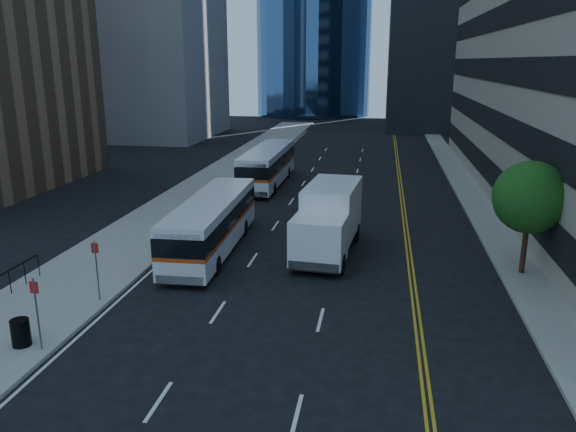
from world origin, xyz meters
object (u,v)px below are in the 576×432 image
object	(u,v)px
street_tree	(530,198)
bus_front	(212,223)
bus_rear	(268,165)
trash_can	(21,333)
box_truck	(329,219)

from	to	relation	value
street_tree	bus_front	distance (m)	15.00
bus_front	bus_rear	bearing A→B (deg)	89.65
trash_can	box_truck	bearing A→B (deg)	51.30
bus_front	box_truck	bearing A→B (deg)	4.73
bus_rear	box_truck	distance (m)	16.61
street_tree	trash_can	distance (m)	20.92
bus_front	box_truck	world-z (taller)	box_truck
street_tree	bus_rear	distance (m)	22.92
bus_front	trash_can	xyz separation A→B (m)	(-3.38, -10.88, -0.88)
street_tree	bus_rear	bearing A→B (deg)	131.68
street_tree	box_truck	bearing A→B (deg)	169.56
bus_rear	box_truck	size ratio (longest dim) A/B	1.53
bus_front	trash_can	size ratio (longest dim) A/B	11.46
street_tree	trash_can	xyz separation A→B (m)	(-18.19, -9.88, -3.03)
box_truck	trash_can	size ratio (longest dim) A/B	7.79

